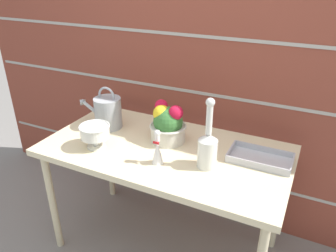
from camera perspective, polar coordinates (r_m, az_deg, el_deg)
name	(u,v)px	position (r m, az deg, el deg)	size (l,w,h in m)	color
ground_plane	(166,245)	(2.31, -0.42, -19.94)	(12.00, 12.00, 0.00)	gray
brick_wall	(200,64)	(2.13, 5.51, 10.76)	(3.60, 0.08, 2.20)	brown
patio_table	(165,158)	(1.88, -0.49, -5.56)	(1.38, 0.72, 0.74)	beige
watering_can	(108,112)	(2.07, -10.49, 2.41)	(0.31, 0.17, 0.27)	#9EA3A8
crystal_pedestal_bowl	(95,132)	(1.85, -12.62, -1.08)	(0.17, 0.17, 0.14)	silver
flower_planter	(168,124)	(1.87, -0.07, 0.36)	(0.21, 0.21, 0.24)	beige
glass_decanter	(208,146)	(1.63, 6.92, -3.55)	(0.10, 0.10, 0.37)	silver
figurine_vase	(158,150)	(1.67, -1.84, -4.18)	(0.06, 0.06, 0.19)	white
wire_tray	(260,159)	(1.79, 15.72, -5.54)	(0.33, 0.19, 0.04)	#B7B7BC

